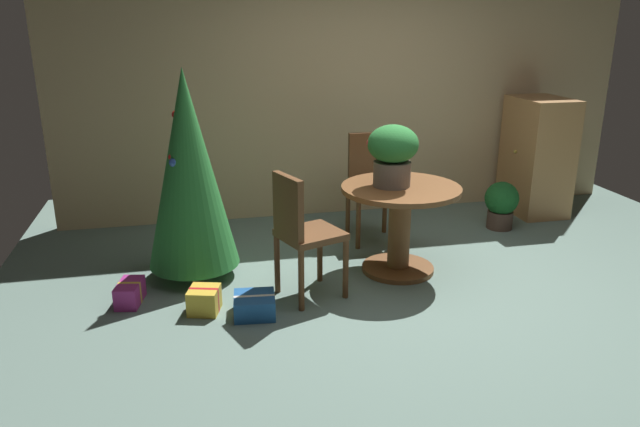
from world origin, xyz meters
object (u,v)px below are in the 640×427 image
at_px(gift_box_blue, 255,305).
at_px(holiday_tree, 189,170).
at_px(gift_box_gold, 204,300).
at_px(potted_plant, 501,203).
at_px(wooden_chair_left_near, 302,229).
at_px(round_dining_table, 400,216).
at_px(wooden_cabinet, 537,156).
at_px(gift_box_purple, 130,293).
at_px(wooden_chair_far, 370,182).
at_px(flower_vase, 393,152).

bearing_deg(gift_box_blue, holiday_tree, 116.62).
height_order(gift_box_gold, potted_plant, potted_plant).
bearing_deg(wooden_chair_left_near, gift_box_gold, -173.85).
relative_size(wooden_chair_left_near, holiday_tree, 0.58).
distance_m(gift_box_gold, potted_plant, 3.18).
distance_m(round_dining_table, wooden_cabinet, 2.30).
xyz_separation_m(holiday_tree, gift_box_purple, (-0.48, -0.40, -0.81)).
xyz_separation_m(wooden_cabinet, potted_plant, (-0.61, -0.42, -0.35)).
distance_m(gift_box_blue, gift_box_purple, 0.96).
xyz_separation_m(wooden_chair_far, potted_plant, (1.35, -0.03, -0.29)).
distance_m(flower_vase, wooden_chair_left_near, 0.99).
relative_size(holiday_tree, gift_box_gold, 6.24).
relative_size(wooden_chair_far, gift_box_gold, 3.72).
bearing_deg(flower_vase, wooden_cabinet, 30.05).
bearing_deg(potted_plant, gift_box_purple, -165.21).
relative_size(holiday_tree, potted_plant, 3.51).
bearing_deg(holiday_tree, wooden_chair_left_near, -36.59).
distance_m(round_dining_table, flower_vase, 0.54).
bearing_deg(wooden_chair_far, holiday_tree, -161.37).
height_order(holiday_tree, wooden_cabinet, holiday_tree).
height_order(gift_box_blue, potted_plant, potted_plant).
height_order(gift_box_blue, gift_box_purple, gift_box_purple).
height_order(wooden_chair_left_near, holiday_tree, holiday_tree).
bearing_deg(gift_box_blue, gift_box_purple, 156.45).
xyz_separation_m(flower_vase, wooden_chair_left_near, (-0.80, -0.35, -0.47)).
height_order(holiday_tree, gift_box_purple, holiday_tree).
height_order(flower_vase, wooden_chair_far, flower_vase).
distance_m(wooden_chair_far, holiday_tree, 1.77).
xyz_separation_m(round_dining_table, holiday_tree, (-1.65, 0.26, 0.41)).
distance_m(holiday_tree, wooden_cabinet, 3.74).
bearing_deg(wooden_chair_far, round_dining_table, -90.00).
distance_m(round_dining_table, gift_box_gold, 1.69).
distance_m(gift_box_gold, gift_box_blue, 0.37).
xyz_separation_m(wooden_chair_far, gift_box_blue, (-1.26, -1.33, -0.48)).
xyz_separation_m(wooden_chair_left_near, gift_box_gold, (-0.73, -0.08, -0.45)).
xyz_separation_m(round_dining_table, wooden_chair_far, (0.00, 0.82, 0.07)).
relative_size(flower_vase, gift_box_blue, 1.56).
bearing_deg(potted_plant, wooden_chair_left_near, -153.68).
height_order(flower_vase, gift_box_purple, flower_vase).
xyz_separation_m(flower_vase, gift_box_purple, (-2.06, -0.17, -0.93)).
bearing_deg(gift_box_gold, gift_box_blue, -19.74).
bearing_deg(wooden_chair_left_near, gift_box_purple, 171.93).
bearing_deg(flower_vase, potted_plant, 27.86).
distance_m(holiday_tree, potted_plant, 3.11).
bearing_deg(gift_box_purple, gift_box_blue, -23.55).
bearing_deg(wooden_chair_left_near, holiday_tree, 143.41).
height_order(flower_vase, potted_plant, flower_vase).
distance_m(flower_vase, holiday_tree, 1.60).
xyz_separation_m(round_dining_table, gift_box_purple, (-2.13, -0.14, -0.40)).
height_order(gift_box_blue, wooden_cabinet, wooden_cabinet).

